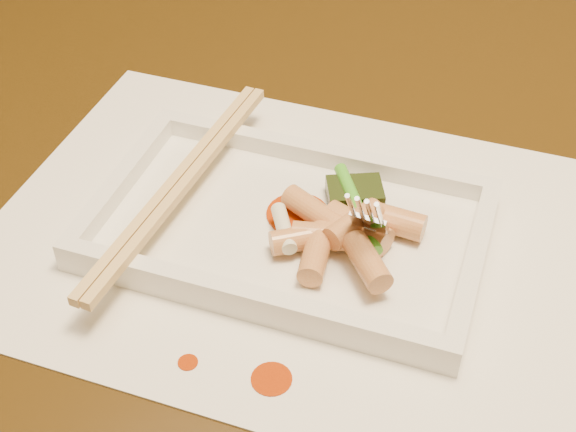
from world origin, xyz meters
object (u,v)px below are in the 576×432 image
(chopstick_a, at_px, (175,181))
(table, at_px, (391,243))
(placemat, at_px, (288,236))
(plate_base, at_px, (288,231))
(fork, at_px, (407,145))

(chopstick_a, bearing_deg, table, 42.14)
(placemat, relative_size, plate_base, 1.54)
(plate_base, height_order, fork, fork)
(plate_base, bearing_deg, placemat, 0.00)
(plate_base, distance_m, chopstick_a, 0.08)
(table, relative_size, chopstick_a, 5.83)
(table, distance_m, plate_base, 0.17)
(fork, bearing_deg, placemat, -165.58)
(placemat, height_order, chopstick_a, chopstick_a)
(placemat, xyz_separation_m, fork, (0.07, 0.02, 0.08))
(table, distance_m, chopstick_a, 0.22)
(chopstick_a, xyz_separation_m, fork, (0.15, 0.02, 0.06))
(plate_base, relative_size, chopstick_a, 1.08)
(plate_base, bearing_deg, chopstick_a, 180.00)
(table, xyz_separation_m, plate_base, (-0.05, -0.12, 0.11))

